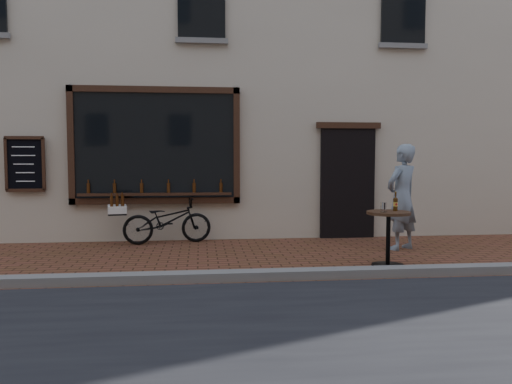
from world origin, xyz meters
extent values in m
plane|color=brown|center=(0.00, 0.00, 0.00)|extent=(90.00, 90.00, 0.00)
cube|color=slate|center=(0.00, 0.20, 0.06)|extent=(90.00, 0.25, 0.12)
cube|color=beige|center=(0.00, 6.50, 5.00)|extent=(28.00, 6.00, 10.00)
cube|color=black|center=(-1.90, 3.45, 1.85)|extent=(3.00, 0.06, 2.00)
cube|color=black|center=(-1.90, 3.43, 2.91)|extent=(3.24, 0.10, 0.12)
cube|color=black|center=(-1.90, 3.43, 0.79)|extent=(3.24, 0.10, 0.12)
cube|color=black|center=(-3.46, 3.43, 1.85)|extent=(0.12, 0.10, 2.24)
cube|color=black|center=(-0.34, 3.43, 1.85)|extent=(0.12, 0.10, 2.24)
cube|color=black|center=(-1.90, 3.38, 0.92)|extent=(2.90, 0.16, 0.05)
cube|color=black|center=(1.90, 3.46, 1.10)|extent=(1.10, 0.10, 2.20)
cube|color=black|center=(1.90, 3.43, 2.26)|extent=(1.30, 0.10, 0.12)
cube|color=black|center=(-4.30, 3.44, 1.50)|extent=(0.62, 0.04, 0.92)
cylinder|color=#3D1C07|center=(-3.15, 3.38, 1.04)|extent=(0.06, 0.06, 0.19)
cylinder|color=#3D1C07|center=(-2.65, 3.38, 1.04)|extent=(0.06, 0.06, 0.19)
cylinder|color=#3D1C07|center=(-2.15, 3.38, 1.04)|extent=(0.06, 0.06, 0.19)
cylinder|color=#3D1C07|center=(-1.65, 3.38, 1.04)|extent=(0.06, 0.06, 0.19)
cylinder|color=#3D1C07|center=(-1.15, 3.38, 1.04)|extent=(0.06, 0.06, 0.19)
cylinder|color=#3D1C07|center=(-0.65, 3.38, 1.04)|extent=(0.06, 0.06, 0.19)
cube|color=black|center=(-1.00, 3.46, 4.60)|extent=(0.90, 0.06, 1.40)
cube|color=black|center=(3.00, 3.46, 4.60)|extent=(0.90, 0.06, 1.40)
imported|color=black|center=(-1.67, 3.18, 0.43)|extent=(1.72, 0.85, 0.87)
cube|color=black|center=(-2.57, 3.02, 0.60)|extent=(0.40, 0.51, 0.03)
cube|color=white|center=(-2.57, 3.02, 0.68)|extent=(0.41, 0.53, 0.13)
cylinder|color=#3D1C07|center=(-2.45, 2.87, 0.84)|extent=(0.05, 0.05, 0.18)
cylinder|color=#3D1C07|center=(-2.54, 2.85, 0.84)|extent=(0.05, 0.05, 0.18)
cylinder|color=#3D1C07|center=(-2.63, 2.83, 0.84)|extent=(0.05, 0.05, 0.18)
cylinder|color=#3D1C07|center=(-2.47, 2.98, 0.84)|extent=(0.05, 0.05, 0.18)
cylinder|color=#3D1C07|center=(-2.56, 2.96, 0.84)|extent=(0.05, 0.05, 0.18)
cylinder|color=#3D1C07|center=(-2.65, 2.95, 0.84)|extent=(0.05, 0.05, 0.18)
cylinder|color=#3D1C07|center=(-2.49, 3.09, 0.84)|extent=(0.05, 0.05, 0.18)
cylinder|color=#3D1C07|center=(-2.58, 3.08, 0.84)|extent=(0.05, 0.05, 0.18)
cylinder|color=#3D1C07|center=(-2.67, 3.06, 0.84)|extent=(0.05, 0.05, 0.18)
cylinder|color=#3D1C07|center=(-2.51, 3.21, 0.84)|extent=(0.05, 0.05, 0.18)
cylinder|color=black|center=(1.73, 0.78, 0.02)|extent=(0.47, 0.47, 0.03)
cylinder|color=black|center=(1.73, 0.78, 0.41)|extent=(0.06, 0.06, 0.75)
cylinder|color=#311D10|center=(1.73, 0.78, 0.80)|extent=(0.64, 0.64, 0.04)
cylinder|color=gold|center=(1.85, 0.84, 0.93)|extent=(0.07, 0.07, 0.06)
cylinder|color=white|center=(1.62, 0.70, 0.90)|extent=(0.08, 0.08, 0.14)
imported|color=gray|center=(2.48, 2.09, 0.93)|extent=(0.81, 0.73, 1.86)
camera|label=1|loc=(-1.04, -6.31, 1.63)|focal=35.00mm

